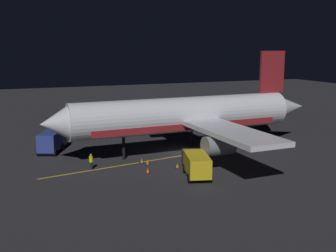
{
  "coord_description": "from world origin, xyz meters",
  "views": [
    {
      "loc": [
        -44.76,
        20.13,
        12.84
      ],
      "look_at": [
        0.0,
        2.0,
        3.5
      ],
      "focal_mm": 44.02,
      "sensor_mm": 36.0,
      "label": 1
    }
  ],
  "objects_px": {
    "airliner": "(188,116)",
    "traffic_cone_near_left": "(177,166)",
    "ground_crew_worker": "(91,162)",
    "catering_truck": "(196,164)",
    "traffic_cone_far": "(142,161)",
    "traffic_cone_near_right": "(148,171)",
    "baggage_truck": "(52,142)",
    "traffic_cone_under_wing": "(148,162)"
  },
  "relations": [
    {
      "from": "catering_truck",
      "to": "traffic_cone_near_right",
      "type": "distance_m",
      "value": 5.07
    },
    {
      "from": "baggage_truck",
      "to": "ground_crew_worker",
      "type": "height_order",
      "value": "baggage_truck"
    },
    {
      "from": "baggage_truck",
      "to": "catering_truck",
      "type": "bearing_deg",
      "value": -140.74
    },
    {
      "from": "traffic_cone_near_right",
      "to": "traffic_cone_far",
      "type": "distance_m",
      "value": 3.85
    },
    {
      "from": "catering_truck",
      "to": "traffic_cone_far",
      "type": "bearing_deg",
      "value": 29.54
    },
    {
      "from": "airliner",
      "to": "traffic_cone_near_left",
      "type": "distance_m",
      "value": 8.05
    },
    {
      "from": "traffic_cone_near_left",
      "to": "traffic_cone_near_right",
      "type": "xyz_separation_m",
      "value": [
        -0.5,
        3.54,
        0.0
      ]
    },
    {
      "from": "airliner",
      "to": "traffic_cone_near_right",
      "type": "relative_size",
      "value": 63.58
    },
    {
      "from": "traffic_cone_far",
      "to": "ground_crew_worker",
      "type": "bearing_deg",
      "value": 95.05
    },
    {
      "from": "traffic_cone_near_right",
      "to": "catering_truck",
      "type": "bearing_deg",
      "value": -121.64
    },
    {
      "from": "catering_truck",
      "to": "traffic_cone_near_right",
      "type": "xyz_separation_m",
      "value": [
        2.61,
        4.24,
        -0.97
      ]
    },
    {
      "from": "airliner",
      "to": "traffic_cone_near_left",
      "type": "relative_size",
      "value": 63.58
    },
    {
      "from": "baggage_truck",
      "to": "traffic_cone_near_right",
      "type": "height_order",
      "value": "baggage_truck"
    },
    {
      "from": "traffic_cone_near_left",
      "to": "traffic_cone_far",
      "type": "relative_size",
      "value": 1.0
    },
    {
      "from": "traffic_cone_near_left",
      "to": "traffic_cone_under_wing",
      "type": "bearing_deg",
      "value": 45.67
    },
    {
      "from": "airliner",
      "to": "traffic_cone_near_right",
      "type": "bearing_deg",
      "value": 130.03
    },
    {
      "from": "traffic_cone_near_left",
      "to": "traffic_cone_under_wing",
      "type": "relative_size",
      "value": 1.0
    },
    {
      "from": "traffic_cone_near_left",
      "to": "traffic_cone_far",
      "type": "bearing_deg",
      "value": 41.7
    },
    {
      "from": "traffic_cone_far",
      "to": "catering_truck",
      "type": "bearing_deg",
      "value": -150.46
    },
    {
      "from": "baggage_truck",
      "to": "traffic_cone_far",
      "type": "height_order",
      "value": "baggage_truck"
    },
    {
      "from": "baggage_truck",
      "to": "traffic_cone_near_right",
      "type": "bearing_deg",
      "value": -147.0
    },
    {
      "from": "catering_truck",
      "to": "traffic_cone_far",
      "type": "xyz_separation_m",
      "value": [
        6.41,
        3.63,
        -0.97
      ]
    },
    {
      "from": "traffic_cone_near_left",
      "to": "traffic_cone_near_right",
      "type": "distance_m",
      "value": 3.58
    },
    {
      "from": "ground_crew_worker",
      "to": "traffic_cone_near_left",
      "type": "bearing_deg",
      "value": -107.67
    },
    {
      "from": "traffic_cone_under_wing",
      "to": "traffic_cone_far",
      "type": "distance_m",
      "value": 0.92
    },
    {
      "from": "catering_truck",
      "to": "traffic_cone_near_left",
      "type": "distance_m",
      "value": 3.34
    },
    {
      "from": "airliner",
      "to": "traffic_cone_near_left",
      "type": "bearing_deg",
      "value": 146.22
    },
    {
      "from": "catering_truck",
      "to": "traffic_cone_under_wing",
      "type": "bearing_deg",
      "value": 29.99
    },
    {
      "from": "ground_crew_worker",
      "to": "traffic_cone_under_wing",
      "type": "xyz_separation_m",
      "value": [
        -0.31,
        -6.21,
        -0.64
      ]
    },
    {
      "from": "airliner",
      "to": "ground_crew_worker",
      "type": "xyz_separation_m",
      "value": [
        -2.86,
        12.51,
        -3.69
      ]
    },
    {
      "from": "ground_crew_worker",
      "to": "traffic_cone_near_left",
      "type": "xyz_separation_m",
      "value": [
        -2.78,
        -8.74,
        -0.64
      ]
    },
    {
      "from": "catering_truck",
      "to": "baggage_truck",
      "type": "bearing_deg",
      "value": 39.26
    },
    {
      "from": "baggage_truck",
      "to": "traffic_cone_under_wing",
      "type": "relative_size",
      "value": 10.74
    },
    {
      "from": "ground_crew_worker",
      "to": "traffic_cone_far",
      "type": "distance_m",
      "value": 5.86
    },
    {
      "from": "airliner",
      "to": "catering_truck",
      "type": "relative_size",
      "value": 5.17
    },
    {
      "from": "airliner",
      "to": "ground_crew_worker",
      "type": "distance_m",
      "value": 13.35
    },
    {
      "from": "catering_truck",
      "to": "traffic_cone_under_wing",
      "type": "relative_size",
      "value": 12.31
    },
    {
      "from": "traffic_cone_near_left",
      "to": "traffic_cone_far",
      "type": "height_order",
      "value": "same"
    },
    {
      "from": "airliner",
      "to": "baggage_truck",
      "type": "bearing_deg",
      "value": 67.56
    },
    {
      "from": "airliner",
      "to": "traffic_cone_far",
      "type": "bearing_deg",
      "value": 109.28
    },
    {
      "from": "airliner",
      "to": "ground_crew_worker",
      "type": "bearing_deg",
      "value": 102.88
    },
    {
      "from": "airliner",
      "to": "traffic_cone_under_wing",
      "type": "xyz_separation_m",
      "value": [
        -3.17,
        6.3,
        -4.33
      ]
    }
  ]
}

